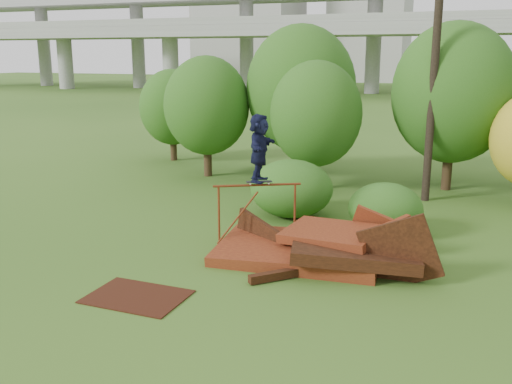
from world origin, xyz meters
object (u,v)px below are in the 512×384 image
(scrap_pile, at_px, (318,250))
(skater, at_px, (259,148))
(utility_pole, at_px, (435,58))
(flat_plate, at_px, (137,297))

(scrap_pile, bearing_deg, skater, 159.86)
(scrap_pile, xyz_separation_m, skater, (-1.85, 0.68, 2.39))
(scrap_pile, relative_size, utility_pole, 0.59)
(scrap_pile, bearing_deg, flat_plate, -131.34)
(scrap_pile, distance_m, skater, 3.10)
(utility_pole, bearing_deg, flat_plate, -114.67)
(skater, xyz_separation_m, flat_plate, (-1.24, -4.19, -2.69))
(utility_pole, bearing_deg, skater, -119.27)
(skater, bearing_deg, utility_pole, -36.72)
(skater, height_order, utility_pole, utility_pole)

